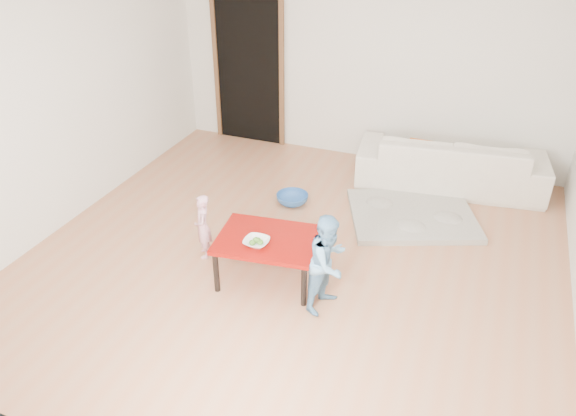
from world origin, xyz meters
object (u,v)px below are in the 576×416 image
Objects in this scene: red_table at (268,258)px; basin at (292,199)px; child_pink at (203,227)px; child_blue at (329,263)px; sofa at (451,161)px; bowl at (256,242)px.

red_table reaches higher than basin.
child_blue is (1.34, -0.28, 0.12)m from child_pink.
basin is at bearing 130.57° from child_pink.
basin is at bearing 46.31° from child_blue.
child_blue reaches higher than child_pink.
bowl is at bearing 55.72° from sofa.
sofa is 5.94× the size of basin.
child_blue is at bearing -59.48° from basin.
red_table is (-1.29, -2.48, -0.09)m from sofa.
child_blue reaches higher than red_table.
sofa reaches higher than red_table.
child_pink is 1.36m from basin.
sofa is at bearing 1.41° from child_blue.
bowl is at bearing 38.95° from child_pink.
sofa is at bearing 109.05° from child_pink.
sofa reaches higher than bowl.
sofa reaches higher than basin.
sofa is 2.42× the size of red_table.
red_table is at bearing 70.01° from bowl.
bowl is 0.74m from child_pink.
sofa is 2.72m from child_blue.
child_pink is (-2.01, -2.36, 0.01)m from sofa.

